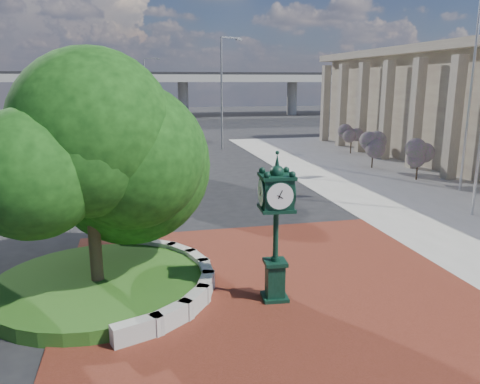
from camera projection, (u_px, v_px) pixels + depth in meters
name	position (u px, v px, depth m)	size (l,w,h in m)	color
ground	(262.00, 276.00, 14.87)	(200.00, 200.00, 0.00)	black
plaza	(271.00, 289.00, 13.92)	(12.00, 12.00, 0.04)	maroon
sidewalk	(476.00, 185.00, 27.80)	(20.00, 50.00, 0.04)	#9E9B93
planter_wall	(176.00, 276.00, 14.22)	(2.96, 6.77, 0.54)	#9E9B93
grass_bed	(98.00, 285.00, 13.74)	(6.10, 6.10, 0.40)	#214413
overpass	(152.00, 78.00, 79.72)	(90.00, 12.00, 7.50)	#9E9B93
tree_planter	(89.00, 167.00, 12.93)	(5.20, 5.20, 6.33)	#38281C
tree_street	(129.00, 126.00, 30.33)	(4.40, 4.40, 5.45)	#38281C
post_clock	(276.00, 222.00, 12.75)	(0.94, 0.94, 4.20)	black
parked_car	(184.00, 132.00, 49.37)	(2.02, 5.03, 1.71)	#4E140B
flagpole_b	(472.00, 84.00, 25.05)	(1.77, 0.50, 11.53)	silver
street_lamp_near	(224.00, 85.00, 41.23)	(2.10, 0.98, 9.81)	slate
street_lamp_far	(147.00, 90.00, 54.66)	(1.94, 0.41, 8.67)	slate
shrub_near	(418.00, 155.00, 28.90)	(1.20, 1.20, 2.20)	#38281C
shrub_mid	(373.00, 146.00, 32.95)	(1.20, 1.20, 2.20)	#38281C
shrub_far	(351.00, 135.00, 39.54)	(1.20, 1.20, 2.20)	#38281C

